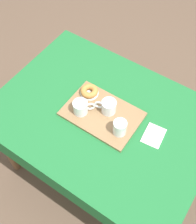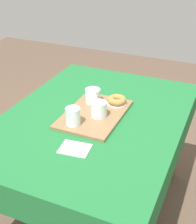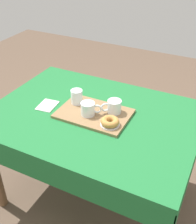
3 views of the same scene
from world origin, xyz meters
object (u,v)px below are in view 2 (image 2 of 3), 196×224
object	(u,v)px
tea_mug_right	(93,96)
paper_napkin	(75,149)
serving_tray	(94,114)
tea_mug_left	(99,109)
dining_table	(94,131)
water_glass_near	(73,117)
donut_plate_left	(117,103)
sugar_donut_left	(117,100)

from	to	relation	value
tea_mug_right	paper_napkin	xyz separation A→B (m)	(-0.43, -0.10, -0.05)
serving_tray	tea_mug_left	size ratio (longest dim) A/B	3.49
tea_mug_left	dining_table	bearing A→B (deg)	69.28
water_glass_near	donut_plate_left	bearing A→B (deg)	-23.41
paper_napkin	tea_mug_right	bearing A→B (deg)	13.47
tea_mug_right	sugar_donut_left	xyz separation A→B (m)	(0.04, -0.13, -0.01)
serving_tray	sugar_donut_left	xyz separation A→B (m)	(0.14, -0.08, 0.03)
serving_tray	paper_napkin	size ratio (longest dim) A/B	3.17
tea_mug_right	water_glass_near	xyz separation A→B (m)	(-0.26, -0.01, 0.00)
dining_table	water_glass_near	distance (m)	0.22
dining_table	tea_mug_right	distance (m)	0.20
tea_mug_left	tea_mug_right	size ratio (longest dim) A/B	1.11
dining_table	tea_mug_left	bearing A→B (deg)	-110.72
donut_plate_left	paper_napkin	bearing A→B (deg)	176.04
tea_mug_right	water_glass_near	world-z (taller)	water_glass_near
water_glass_near	paper_napkin	xyz separation A→B (m)	(-0.17, -0.10, -0.06)
tea_mug_right	paper_napkin	distance (m)	0.44
dining_table	tea_mug_left	distance (m)	0.16
dining_table	tea_mug_right	world-z (taller)	tea_mug_right
tea_mug_left	tea_mug_right	bearing A→B (deg)	35.87
water_glass_near	dining_table	bearing A→B (deg)	-19.58
dining_table	tea_mug_left	world-z (taller)	tea_mug_left
water_glass_near	tea_mug_right	bearing A→B (deg)	1.57
dining_table	serving_tray	bearing A→B (deg)	32.03
dining_table	tea_mug_right	bearing A→B (deg)	26.67
water_glass_near	donut_plate_left	world-z (taller)	water_glass_near
tea_mug_left	tea_mug_right	world-z (taller)	same
water_glass_near	paper_napkin	world-z (taller)	water_glass_near
serving_tray	donut_plate_left	world-z (taller)	donut_plate_left
donut_plate_left	sugar_donut_left	distance (m)	0.02
tea_mug_right	tea_mug_left	bearing A→B (deg)	-144.13
serving_tray	tea_mug_left	xyz separation A→B (m)	(-0.02, -0.04, 0.05)
dining_table	sugar_donut_left	xyz separation A→B (m)	(0.15, -0.08, 0.14)
dining_table	water_glass_near	xyz separation A→B (m)	(-0.14, 0.05, 0.16)
paper_napkin	serving_tray	bearing A→B (deg)	8.64
dining_table	tea_mug_left	size ratio (longest dim) A/B	10.23
dining_table	water_glass_near	bearing A→B (deg)	160.42
serving_tray	paper_napkin	xyz separation A→B (m)	(-0.32, -0.05, -0.01)
tea_mug_left	paper_napkin	world-z (taller)	tea_mug_left
sugar_donut_left	paper_napkin	xyz separation A→B (m)	(-0.46, 0.03, -0.04)
tea_mug_right	water_glass_near	size ratio (longest dim) A/B	1.23
serving_tray	paper_napkin	world-z (taller)	serving_tray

